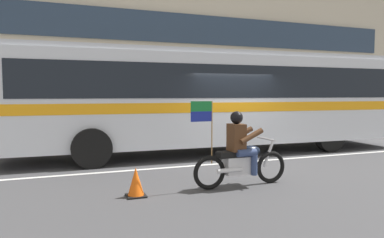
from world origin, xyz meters
name	(u,v)px	position (x,y,z in m)	size (l,w,h in m)	color
ground_plane	(233,158)	(0.00, 0.00, 0.00)	(60.00, 60.00, 0.00)	#3D3D3F
sidewalk_curb	(179,137)	(0.00, 5.10, 0.07)	(28.00, 3.80, 0.15)	#A39E93
lane_center_stripe	(242,162)	(0.00, -0.60, 0.00)	(26.60, 0.14, 0.01)	silver
transit_bus	(217,95)	(0.02, 1.19, 1.88)	(13.12, 2.93, 3.22)	silver
motorcycle_with_rider	(240,154)	(-1.28, -2.89, 0.67)	(2.20, 0.64, 1.78)	black
fire_hydrant	(270,127)	(3.59, 3.62, 0.52)	(0.22, 0.30, 0.75)	#4C8C3F
traffic_cone	(136,183)	(-3.46, -2.87, 0.26)	(0.36, 0.36, 0.55)	#EA590F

